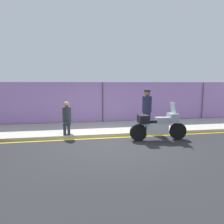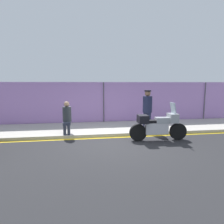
# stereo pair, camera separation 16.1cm
# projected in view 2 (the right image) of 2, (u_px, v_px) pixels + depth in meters

# --- Properties ---
(ground_plane) EXTENTS (120.00, 120.00, 0.00)m
(ground_plane) POSITION_uv_depth(u_px,v_px,m) (115.00, 144.00, 7.22)
(ground_plane) COLOR #262628
(sidewalk) EXTENTS (43.59, 2.70, 0.13)m
(sidewalk) POSITION_uv_depth(u_px,v_px,m) (107.00, 128.00, 9.45)
(sidewalk) COLOR #ADA89E
(sidewalk) RESTS_ON ground_plane
(curb_paint_stripe) EXTENTS (43.59, 0.18, 0.01)m
(curb_paint_stripe) POSITION_uv_depth(u_px,v_px,m) (112.00, 137.00, 8.05)
(curb_paint_stripe) COLOR gold
(curb_paint_stripe) RESTS_ON ground_plane
(storefront_fence) EXTENTS (41.41, 0.17, 2.24)m
(storefront_fence) POSITION_uv_depth(u_px,v_px,m) (103.00, 103.00, 10.71)
(storefront_fence) COLOR #AD7FC6
(storefront_fence) RESTS_ON ground_plane
(motorcycle) EXTENTS (2.23, 0.56, 1.45)m
(motorcycle) POSITION_uv_depth(u_px,v_px,m) (158.00, 125.00, 7.58)
(motorcycle) COLOR black
(motorcycle) RESTS_ON ground_plane
(officer_standing) EXTENTS (0.42, 0.42, 1.74)m
(officer_standing) POSITION_uv_depth(u_px,v_px,m) (147.00, 109.00, 9.06)
(officer_standing) COLOR #191E38
(officer_standing) RESTS_ON sidewalk
(person_seated_on_curb) EXTENTS (0.36, 0.66, 1.31)m
(person_seated_on_curb) POSITION_uv_depth(u_px,v_px,m) (67.00, 116.00, 8.20)
(person_seated_on_curb) COLOR #2D3342
(person_seated_on_curb) RESTS_ON sidewalk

